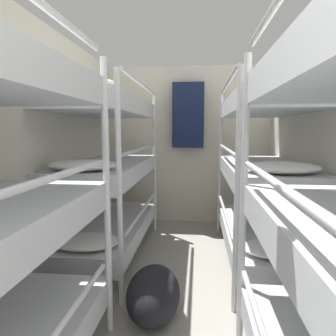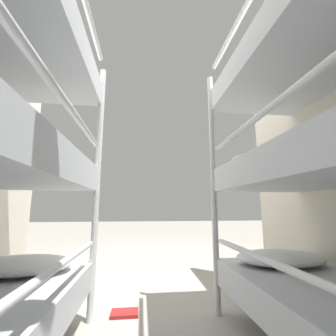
{
  "view_description": "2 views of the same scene",
  "coord_description": "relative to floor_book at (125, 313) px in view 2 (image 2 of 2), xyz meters",
  "views": [
    {
      "loc": [
        0.16,
        0.51,
        1.36
      ],
      "look_at": [
        -0.08,
        2.8,
        1.07
      ],
      "focal_mm": 32.0,
      "sensor_mm": 36.0,
      "label": 1
    },
    {
      "loc": [
        0.12,
        2.24,
        0.74
      ],
      "look_at": [
        -0.06,
        0.78,
        1.0
      ],
      "focal_mm": 24.0,
      "sensor_mm": 36.0,
      "label": 2
    }
  ],
  "objects": [
    {
      "name": "ground_plane",
      "position": [
        -0.21,
        -0.5,
        -0.01
      ],
      "size": [
        20.0,
        20.0,
        0.0
      ],
      "primitive_type": "plane",
      "color": "gray"
    },
    {
      "name": "floor_book",
      "position": [
        0.0,
        0.0,
        0.0
      ],
      "size": [
        0.19,
        0.13,
        0.02
      ],
      "color": "maroon",
      "rests_on": "ground_plane"
    }
  ]
}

